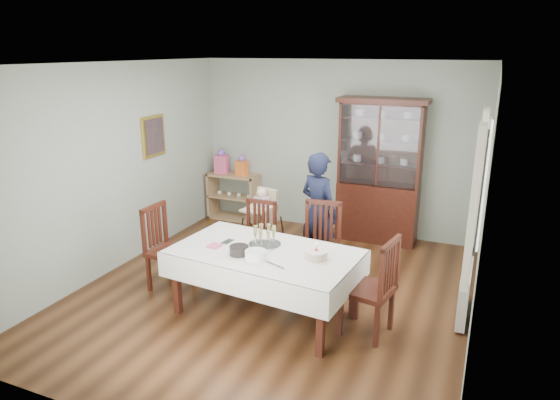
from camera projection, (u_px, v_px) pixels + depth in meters
The scene contains 25 objects.
floor at pixel (273, 293), 6.08m from camera, with size 5.00×5.00×0.00m, color #593319.
room_shell at pixel (290, 147), 6.05m from camera, with size 5.00×5.00×5.00m.
dining_table at pixel (265, 282), 5.49m from camera, with size 2.10×1.33×0.76m.
china_cabinet at pixel (379, 169), 7.46m from camera, with size 1.30×0.48×2.18m.
sideboard at pixel (234, 196), 8.63m from camera, with size 0.90×0.38×0.80m.
picture_frame at pixel (154, 136), 7.14m from camera, with size 0.04×0.48×0.58m, color gold.
window at pixel (484, 182), 5.06m from camera, with size 0.04×1.02×1.22m, color white.
curtain_left at pixel (473, 208), 4.56m from camera, with size 0.07×0.30×1.55m, color silver.
curtain_right at pixel (479, 177), 5.66m from camera, with size 0.07×0.30×1.55m, color silver.
radiator at pixel (464, 292), 5.45m from camera, with size 0.10×0.80×0.55m, color white.
chair_far_left at pixel (256, 254), 6.50m from camera, with size 0.44×0.44×0.97m.
chair_far_right at pixel (320, 263), 6.16m from camera, with size 0.54×0.54×1.06m.
chair_end_left at pixel (170, 264), 6.14m from camera, with size 0.49×0.49×1.04m.
chair_end_right at pixel (369, 305), 5.13m from camera, with size 0.55×0.55×1.07m.
woman at pixel (319, 212), 6.54m from camera, with size 0.58×0.38×1.60m, color black.
high_chair at pixel (262, 231), 7.00m from camera, with size 0.56×0.56×1.02m.
champagne_tray at pixel (265, 240), 5.51m from camera, with size 0.36×0.36×0.22m.
birthday_cake at pixel (316, 255), 5.14m from camera, with size 0.27×0.27×0.19m.
plate_stack_dark at pixel (239, 250), 5.27m from camera, with size 0.20×0.20×0.10m, color black.
plate_stack_white at pixel (256, 255), 5.15m from camera, with size 0.22×0.22×0.10m, color white.
napkin_stack at pixel (214, 246), 5.49m from camera, with size 0.13×0.13×0.02m, color #DB507F.
cutlery at pixel (225, 241), 5.64m from camera, with size 0.11×0.16×0.01m, color silver, non-canonical shape.
cake_knife at pixel (274, 264), 5.03m from camera, with size 0.30×0.03×0.01m, color silver.
gift_bag_pink at pixel (221, 162), 8.52m from camera, with size 0.24×0.17×0.42m.
gift_bag_orange at pixel (242, 166), 8.38m from camera, with size 0.20×0.14×0.35m.
Camera 1 is at (2.23, -5.01, 2.85)m, focal length 32.00 mm.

